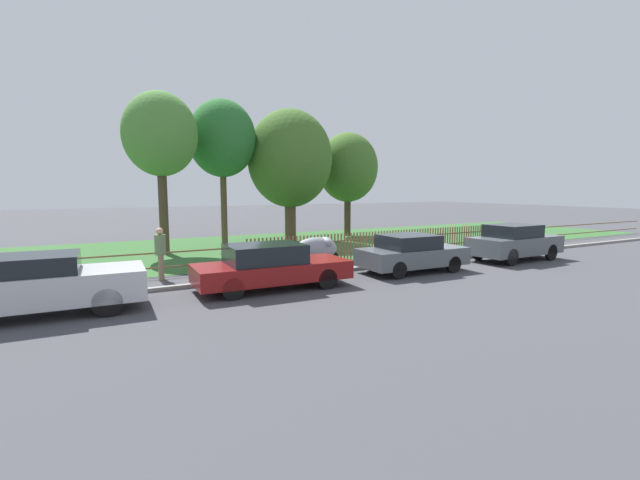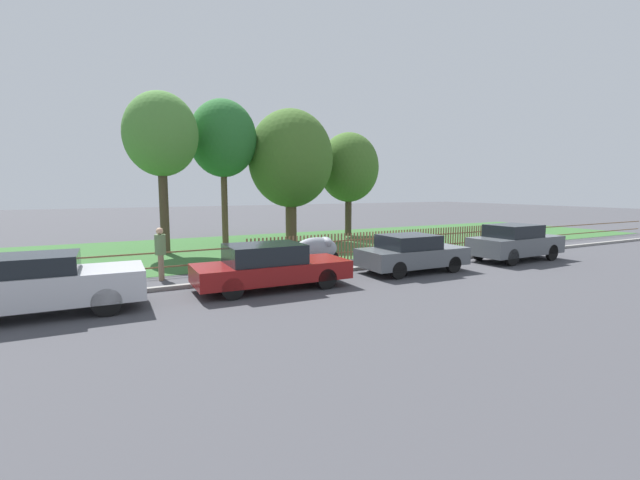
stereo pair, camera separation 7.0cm
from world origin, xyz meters
The scene contains 14 objects.
ground_plane centered at (0.00, 0.00, 0.00)m, with size 120.00×120.00×0.00m, color #424247.
kerb_stone centered at (0.00, 0.10, 0.06)m, with size 41.60×0.20×0.12m, color gray.
grass_strip centered at (0.00, 7.78, 0.01)m, with size 41.60×11.14×0.01m, color #33602D.
park_fence centered at (0.00, 2.22, 0.56)m, with size 41.60×0.05×1.12m.
parked_car_silver_hatchback centered at (-12.38, -1.14, 0.75)m, with size 4.64×1.87×1.44m.
parked_car_black_saloon centered at (-6.57, -1.15, 0.68)m, with size 4.59×1.86×1.34m.
parked_car_navy_estate centered at (-1.18, -1.09, 0.68)m, with size 3.91×1.80×1.34m.
parked_car_red_compact centered at (4.21, -1.17, 0.76)m, with size 4.18×1.84×1.49m.
covered_motorcycle centered at (-3.66, 1.44, 0.68)m, with size 1.91×0.86×1.12m.
tree_nearest_kerb centered at (-8.26, 7.65, 5.31)m, with size 3.24×3.24×7.23m.
tree_behind_motorcycle centered at (-5.00, 9.34, 5.49)m, with size 3.44×3.44×7.50m.
tree_mid_park centered at (-1.25, 9.24, 4.58)m, with size 4.70×4.70×7.31m.
tree_far_left centered at (3.10, 10.14, 4.24)m, with size 3.72×3.72×6.41m.
pedestrian_near_fence centered at (-9.25, 1.66, 0.97)m, with size 0.41×0.41×1.71m.
Camera 1 is at (-11.13, -12.81, 2.96)m, focal length 24.00 mm.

